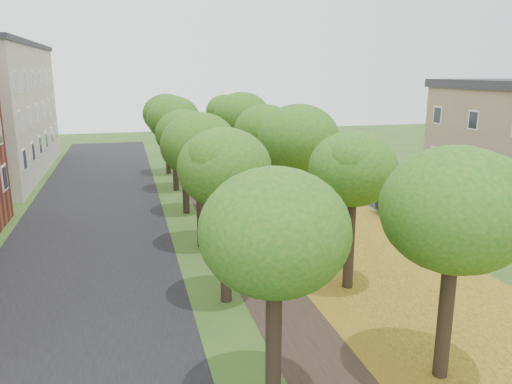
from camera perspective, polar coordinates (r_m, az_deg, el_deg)
street_asphalt at (r=26.87m, az=-18.48°, el=-4.77°), size 8.00×70.00×0.01m
footpath at (r=27.32m, az=-2.59°, el=-3.75°), size 3.20×70.00×0.01m
leaf_verge at (r=28.73m, az=7.22°, el=-2.97°), size 7.50×70.00×0.01m
parking_lot at (r=33.56m, az=20.19°, el=-1.29°), size 9.00×16.00×0.01m
tree_row_west at (r=25.94m, az=-7.48°, el=5.90°), size 3.59×33.59×6.29m
tree_row_east at (r=26.95m, az=2.75°, el=6.29°), size 3.59×33.59×6.29m
car_silver at (r=26.29m, az=24.82°, el=-4.01°), size 4.81×3.32×1.52m
car_red at (r=30.83m, az=18.02°, el=-1.13°), size 4.05×1.57×1.32m
car_grey at (r=30.96m, az=17.86°, el=-0.97°), size 4.88×2.07×1.40m
car_white at (r=35.48m, az=13.25°, el=1.15°), size 5.52×3.61×1.41m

